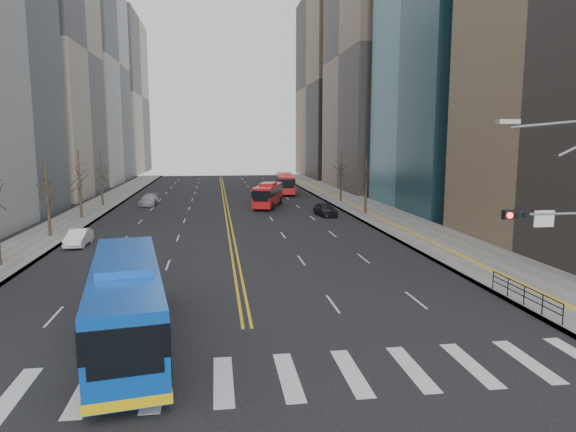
{
  "coord_description": "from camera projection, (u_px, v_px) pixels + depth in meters",
  "views": [
    {
      "loc": [
        -1.32,
        -17.51,
        8.55
      ],
      "look_at": [
        2.64,
        10.39,
        4.39
      ],
      "focal_mm": 32.0,
      "sensor_mm": 36.0,
      "label": 1
    }
  ],
  "objects": [
    {
      "name": "red_bus_far",
      "position": [
        285.0,
        182.0,
        82.87
      ],
      "size": [
        3.24,
        10.81,
        3.4
      ],
      "color": "#B41314",
      "rests_on": "ground"
    },
    {
      "name": "car_dark_far",
      "position": [
        284.0,
        186.0,
        90.76
      ],
      "size": [
        3.13,
        4.2,
        1.06
      ],
      "primitive_type": "imported",
      "rotation": [
        0.0,
        0.0,
        -0.41
      ],
      "color": "black",
      "rests_on": "ground"
    },
    {
      "name": "signal_mast",
      "position": [
        575.0,
        228.0,
        21.75
      ],
      "size": [
        5.37,
        0.37,
        9.39
      ],
      "color": "slate",
      "rests_on": "ground"
    },
    {
      "name": "sidewalk_right",
      "position": [
        365.0,
        208.0,
        65.09
      ],
      "size": [
        7.0,
        130.0,
        0.15
      ],
      "primitive_type": "cube",
      "color": "gray",
      "rests_on": "ground"
    },
    {
      "name": "ground",
      "position": [
        256.0,
        379.0,
        18.59
      ],
      "size": [
        220.0,
        220.0,
        0.0
      ],
      "primitive_type": "plane",
      "color": "black"
    },
    {
      "name": "centerline",
      "position": [
        225.0,
        201.0,
        72.45
      ],
      "size": [
        0.55,
        100.0,
        0.01
      ],
      "color": "gold",
      "rests_on": "ground"
    },
    {
      "name": "car_dark_mid",
      "position": [
        325.0,
        209.0,
        58.7
      ],
      "size": [
        2.35,
        4.65,
        1.52
      ],
      "primitive_type": "imported",
      "rotation": [
        0.0,
        0.0,
        0.13
      ],
      "color": "black",
      "rests_on": "ground"
    },
    {
      "name": "street_trees",
      "position": [
        155.0,
        178.0,
        50.71
      ],
      "size": [
        35.2,
        47.2,
        7.6
      ],
      "color": "#2F221C",
      "rests_on": "ground"
    },
    {
      "name": "office_towers",
      "position": [
        222.0,
        44.0,
        82.2
      ],
      "size": [
        83.0,
        134.0,
        58.0
      ],
      "color": "#9A9A9D",
      "rests_on": "ground"
    },
    {
      "name": "blue_bus",
      "position": [
        126.0,
        299.0,
        21.51
      ],
      "size": [
        4.71,
        13.07,
        3.71
      ],
      "color": "#0B45B1",
      "rests_on": "ground"
    },
    {
      "name": "car_white",
      "position": [
        78.0,
        238.0,
        41.9
      ],
      "size": [
        1.49,
        4.16,
        1.36
      ],
      "primitive_type": "imported",
      "rotation": [
        0.0,
        0.0,
        -0.01
      ],
      "color": "white",
      "rests_on": "ground"
    },
    {
      "name": "red_bus_near",
      "position": [
        268.0,
        193.0,
        66.24
      ],
      "size": [
        4.94,
        10.07,
        3.15
      ],
      "color": "#B41314",
      "rests_on": "ground"
    },
    {
      "name": "pedestrian_railing",
      "position": [
        524.0,
        292.0,
        26.33
      ],
      "size": [
        0.06,
        6.06,
        1.02
      ],
      "color": "black",
      "rests_on": "sidewalk_right"
    },
    {
      "name": "crosswalk",
      "position": [
        256.0,
        378.0,
        18.58
      ],
      "size": [
        26.7,
        4.0,
        0.01
      ],
      "color": "silver",
      "rests_on": "ground"
    },
    {
      "name": "sidewalk_left",
      "position": [
        86.0,
        213.0,
        60.35
      ],
      "size": [
        5.0,
        130.0,
        0.15
      ],
      "primitive_type": "cube",
      "color": "gray",
      "rests_on": "ground"
    },
    {
      "name": "car_silver",
      "position": [
        149.0,
        200.0,
        68.16
      ],
      "size": [
        2.32,
        5.03,
        1.42
      ],
      "primitive_type": "imported",
      "rotation": [
        0.0,
        0.0,
        -0.07
      ],
      "color": "#AEAEB4",
      "rests_on": "ground"
    }
  ]
}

